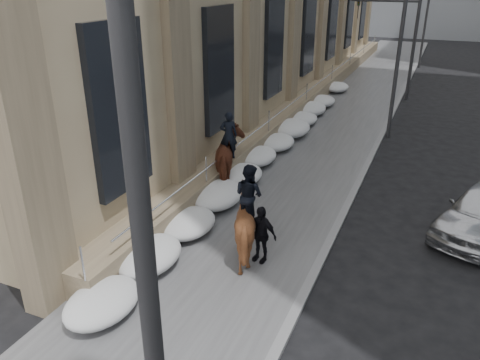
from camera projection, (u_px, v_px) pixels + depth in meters
name	position (u px, v px, depth m)	size (l,w,h in m)	color
ground	(199.00, 283.00, 11.95)	(140.00, 140.00, 0.00)	black
sidewalk	(307.00, 154.00, 20.32)	(5.00, 80.00, 0.12)	#49494B
curb	(368.00, 163.00, 19.37)	(0.24, 80.00, 0.12)	slate
streetlight_near	(134.00, 308.00, 4.07)	(1.71, 0.24, 8.00)	#2D2D30
streetlight_mid	(397.00, 39.00, 20.86)	(1.71, 0.24, 8.00)	#2D2D30
streetlight_far	(425.00, 10.00, 37.66)	(1.71, 0.24, 8.00)	#2D2D30
traffic_signal	(399.00, 33.00, 28.05)	(4.10, 0.22, 6.00)	#2D2D30
snow_bank	(261.00, 155.00, 19.09)	(1.70, 18.10, 0.76)	silver
mounted_horse_left	(231.00, 157.00, 16.85)	(2.01, 2.67, 2.69)	#562A19
mounted_horse_right	(245.00, 220.00, 12.56)	(2.04, 2.15, 2.62)	#4E2B16
pedestrian	(260.00, 234.00, 12.41)	(0.95, 0.39, 1.61)	black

